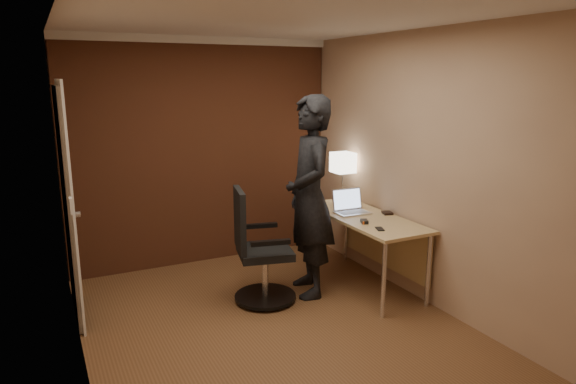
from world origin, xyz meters
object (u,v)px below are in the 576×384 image
object	(u,v)px
phone	(380,229)
person	(310,197)
desk	(369,227)
office_chair	(258,254)
laptop	(350,206)
desk_lamp	(343,163)
wallet	(387,213)
mouse	(364,221)

from	to	relation	value
phone	person	size ratio (longest dim) A/B	0.06
desk	office_chair	world-z (taller)	office_chair
laptop	office_chair	distance (m)	1.11
desk_lamp	wallet	xyz separation A→B (m)	(0.08, -0.71, -0.41)
desk	laptop	bearing A→B (deg)	124.84
person	mouse	bearing A→B (deg)	66.40
laptop	person	bearing A→B (deg)	-170.03
desk_lamp	mouse	size ratio (longest dim) A/B	5.35
desk_lamp	mouse	distance (m)	1.02
desk	desk_lamp	world-z (taller)	desk_lamp
wallet	office_chair	size ratio (longest dim) A/B	0.10
phone	desk_lamp	bearing A→B (deg)	95.49
phone	office_chair	world-z (taller)	office_chair
wallet	office_chair	bearing A→B (deg)	173.48
desk_lamp	laptop	world-z (taller)	desk_lamp
mouse	phone	xyz separation A→B (m)	(0.01, -0.23, -0.01)
desk	mouse	bearing A→B (deg)	-134.45
person	office_chair	bearing A→B (deg)	-78.71
person	desk	bearing A→B (deg)	95.28
laptop	desk_lamp	bearing A→B (deg)	65.93
mouse	phone	size ratio (longest dim) A/B	0.87
laptop	person	size ratio (longest dim) A/B	0.18
desk	phone	world-z (taller)	phone
laptop	wallet	world-z (taller)	laptop
desk	person	xyz separation A→B (m)	(-0.64, 0.09, 0.36)
laptop	office_chair	bearing A→B (deg)	-175.89
office_chair	laptop	bearing A→B (deg)	4.11
mouse	phone	distance (m)	0.23
wallet	mouse	bearing A→B (deg)	-156.66
desk_lamp	mouse	xyz separation A→B (m)	(-0.31, -0.89, -0.40)
laptop	wallet	distance (m)	0.38
desk	laptop	world-z (taller)	laptop
office_chair	person	distance (m)	0.73
wallet	office_chair	xyz separation A→B (m)	(-1.35, 0.15, -0.27)
desk_lamp	person	bearing A→B (deg)	-141.96
desk	wallet	world-z (taller)	wallet
phone	wallet	distance (m)	0.56
desk	desk_lamp	size ratio (longest dim) A/B	2.80
desk	phone	size ratio (longest dim) A/B	13.04
phone	person	xyz separation A→B (m)	(-0.43, 0.54, 0.23)
office_chair	person	world-z (taller)	person
desk	person	world-z (taller)	person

